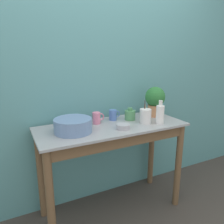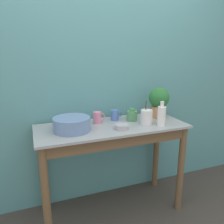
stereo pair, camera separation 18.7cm
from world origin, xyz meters
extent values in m
cube|color=teal|center=(0.00, 0.58, 1.20)|extent=(6.00, 0.05, 2.40)
cylinder|color=brown|center=(-0.60, 0.05, 0.42)|extent=(0.06, 0.06, 0.83)
cylinder|color=brown|center=(0.60, 0.05, 0.42)|extent=(0.06, 0.06, 0.83)
cylinder|color=brown|center=(-0.60, 0.48, 0.42)|extent=(0.06, 0.06, 0.83)
cylinder|color=brown|center=(0.60, 0.48, 0.42)|extent=(0.06, 0.06, 0.83)
cube|color=brown|center=(0.00, 0.05, 0.78)|extent=(1.20, 0.02, 0.10)
cube|color=#93999E|center=(0.00, 0.26, 0.84)|extent=(1.30, 0.53, 0.02)
cylinder|color=tan|center=(0.51, 0.34, 0.91)|extent=(0.14, 0.14, 0.11)
sphere|color=#286B33|center=(0.51, 0.34, 1.05)|extent=(0.20, 0.20, 0.20)
cylinder|color=#6684B2|center=(-0.35, 0.25, 0.91)|extent=(0.30, 0.30, 0.11)
cylinder|color=white|center=(0.40, 0.12, 0.93)|extent=(0.07, 0.07, 0.16)
cylinder|color=white|center=(0.40, 0.12, 1.04)|extent=(0.03, 0.03, 0.05)
cylinder|color=#4C8C59|center=(0.23, 0.34, 0.90)|extent=(0.10, 0.10, 0.09)
cylinder|color=#4C8C59|center=(0.23, 0.34, 0.95)|extent=(0.04, 0.04, 0.03)
cylinder|color=#4C70B7|center=(0.08, 0.40, 0.90)|extent=(0.07, 0.07, 0.10)
torus|color=#4C70B7|center=(0.12, 0.40, 0.91)|extent=(0.06, 0.01, 0.06)
cylinder|color=pink|center=(-0.10, 0.37, 0.90)|extent=(0.07, 0.07, 0.10)
torus|color=pink|center=(-0.06, 0.37, 0.91)|extent=(0.07, 0.01, 0.07)
cylinder|color=#A8A8B2|center=(0.04, 0.14, 0.87)|extent=(0.11, 0.11, 0.04)
cylinder|color=silver|center=(0.30, 0.19, 0.92)|extent=(0.10, 0.10, 0.13)
cylinder|color=#333333|center=(0.30, 0.21, 0.96)|extent=(0.01, 0.02, 0.21)
cylinder|color=olive|center=(0.31, 0.21, 0.94)|extent=(0.01, 0.03, 0.17)
camera|label=1|loc=(-0.81, -1.35, 1.45)|focal=35.00mm
camera|label=2|loc=(-0.64, -1.43, 1.45)|focal=35.00mm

